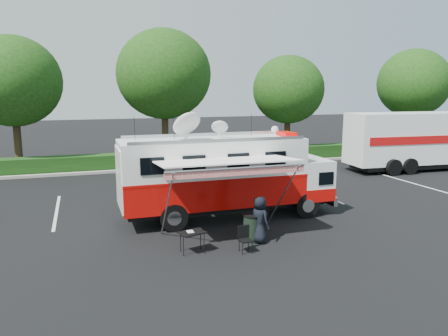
% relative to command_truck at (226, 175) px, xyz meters
% --- Properties ---
extents(ground_plane, '(120.00, 120.00, 0.00)m').
position_rel_command_truck_xyz_m(ground_plane, '(0.07, 0.00, -1.73)').
color(ground_plane, black).
rests_on(ground_plane, ground).
extents(back_border, '(60.00, 6.14, 8.87)m').
position_rel_command_truck_xyz_m(back_border, '(1.22, 12.90, 3.27)').
color(back_border, '#9E998E').
rests_on(back_border, ground_plane).
extents(stall_lines, '(24.12, 5.50, 0.01)m').
position_rel_command_truck_xyz_m(stall_lines, '(-0.43, 3.00, -1.72)').
color(stall_lines, silver).
rests_on(stall_lines, ground_plane).
extents(command_truck, '(8.41, 2.31, 4.04)m').
position_rel_command_truck_xyz_m(command_truck, '(0.00, 0.00, 0.00)').
color(command_truck, black).
rests_on(command_truck, ground_plane).
extents(awning, '(4.59, 2.39, 2.78)m').
position_rel_command_truck_xyz_m(awning, '(-0.75, -2.41, 0.87)').
color(awning, white).
rests_on(awning, ground_plane).
extents(person, '(0.74, 0.89, 1.56)m').
position_rel_command_truck_xyz_m(person, '(0.13, -3.05, -1.73)').
color(person, black).
rests_on(person, ground_plane).
extents(folding_table, '(0.92, 0.76, 0.67)m').
position_rel_command_truck_xyz_m(folding_table, '(-2.20, -3.24, -1.10)').
color(folding_table, black).
rests_on(folding_table, ground_plane).
extents(folding_chair, '(0.42, 0.44, 0.82)m').
position_rel_command_truck_xyz_m(folding_chair, '(-0.62, -3.65, -1.25)').
color(folding_chair, black).
rests_on(folding_chair, ground_plane).
extents(trash_bin, '(0.62, 0.62, 0.92)m').
position_rel_command_truck_xyz_m(trash_bin, '(-0.05, -2.86, -1.26)').
color(trash_bin, black).
rests_on(trash_bin, ground_plane).
extents(semi_trailer, '(11.71, 3.23, 3.57)m').
position_rel_command_truck_xyz_m(semi_trailer, '(15.87, 5.98, 0.15)').
color(semi_trailer, white).
rests_on(semi_trailer, ground_plane).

